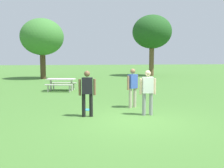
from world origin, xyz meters
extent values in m
plane|color=#447530|center=(0.00, 0.00, 0.00)|extent=(120.00, 120.00, 0.00)
cylinder|color=gray|center=(0.85, 0.71, 0.41)|extent=(0.13, 0.13, 0.82)
cylinder|color=gray|center=(0.59, 0.72, 0.41)|extent=(0.13, 0.13, 0.82)
cube|color=white|center=(0.72, 0.72, 1.11)|extent=(0.39, 0.23, 0.58)
sphere|color=beige|center=(0.72, 0.72, 1.53)|extent=(0.21, 0.21, 0.21)
cylinder|color=beige|center=(0.98, 0.71, 1.06)|extent=(0.09, 0.09, 0.58)
cylinder|color=beige|center=(0.46, 0.73, 1.06)|extent=(0.09, 0.09, 0.58)
cylinder|color=black|center=(-1.59, 0.80, 0.41)|extent=(0.13, 0.13, 0.82)
cylinder|color=black|center=(-1.33, 0.79, 0.41)|extent=(0.13, 0.13, 0.82)
cube|color=black|center=(-1.46, 0.79, 1.11)|extent=(0.39, 0.23, 0.58)
sphere|color=brown|center=(-1.46, 0.79, 1.53)|extent=(0.21, 0.21, 0.21)
cylinder|color=brown|center=(-1.72, 0.80, 1.06)|extent=(0.09, 0.09, 0.58)
cylinder|color=brown|center=(-1.20, 0.78, 1.06)|extent=(0.09, 0.09, 0.58)
cylinder|color=#B7AD93|center=(0.60, 2.23, 0.41)|extent=(0.13, 0.13, 0.82)
cylinder|color=#B7AD93|center=(0.38, 2.10, 0.41)|extent=(0.13, 0.13, 0.82)
cube|color=#3856B7|center=(0.49, 2.17, 1.11)|extent=(0.44, 0.39, 0.58)
sphere|color=#9E7051|center=(0.49, 2.17, 1.53)|extent=(0.21, 0.21, 0.21)
cylinder|color=#9E7051|center=(0.71, 2.30, 1.06)|extent=(0.09, 0.09, 0.58)
cylinder|color=#9E7051|center=(0.27, 2.03, 1.06)|extent=(0.09, 0.09, 0.58)
cylinder|color=#2D9EDB|center=(-1.43, 1.93, 0.01)|extent=(0.30, 0.30, 0.03)
cube|color=beige|center=(-2.78, 7.92, 0.74)|extent=(1.82, 1.09, 0.06)
cube|color=#B6B2A8|center=(-2.90, 7.35, 0.44)|extent=(1.72, 0.60, 0.05)
cube|color=#B6B2A8|center=(-2.67, 8.48, 0.44)|extent=(1.72, 0.60, 0.05)
cylinder|color=#B6B2A8|center=(-3.43, 8.05, 0.35)|extent=(0.11, 0.11, 0.71)
cylinder|color=#B6B2A8|center=(-3.55, 7.48, 0.21)|extent=(0.09, 0.09, 0.41)
cylinder|color=#B6B2A8|center=(-3.31, 8.62, 0.21)|extent=(0.09, 0.09, 0.41)
cylinder|color=#B6B2A8|center=(-2.14, 7.78, 0.35)|extent=(0.11, 0.11, 0.71)
cylinder|color=#B6B2A8|center=(-2.25, 7.21, 0.21)|extent=(0.09, 0.09, 0.41)
cylinder|color=#B6B2A8|center=(-2.02, 8.35, 0.21)|extent=(0.09, 0.09, 0.41)
cylinder|color=#4C3823|center=(-5.02, 17.06, 1.45)|extent=(0.52, 0.52, 2.89)
ellipsoid|color=#3D7A33|center=(-5.02, 17.06, 4.02)|extent=(4.08, 4.08, 3.47)
cylinder|color=brown|center=(6.49, 19.40, 1.84)|extent=(0.53, 0.53, 3.68)
ellipsoid|color=#21511E|center=(6.49, 19.40, 4.87)|extent=(4.32, 4.32, 3.67)
camera|label=1|loc=(-1.82, -8.12, 2.12)|focal=40.72mm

